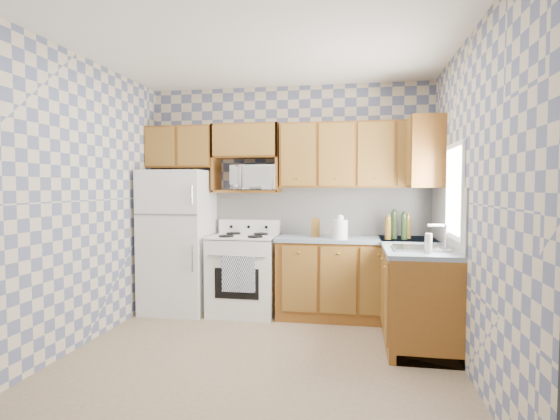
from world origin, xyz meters
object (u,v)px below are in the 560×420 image
object	(u,v)px
refrigerator	(178,241)
microwave	(255,178)
stove_body	(244,275)
electric_kettle	(340,229)

from	to	relation	value
refrigerator	microwave	distance (m)	1.19
microwave	stove_body	bearing A→B (deg)	-127.30
microwave	electric_kettle	distance (m)	1.21
refrigerator	stove_body	world-z (taller)	refrigerator
microwave	electric_kettle	xyz separation A→B (m)	(1.02, -0.30, -0.57)
microwave	electric_kettle	bearing A→B (deg)	-17.66
refrigerator	stove_body	xyz separation A→B (m)	(0.80, 0.03, -0.39)
microwave	refrigerator	bearing A→B (deg)	-171.10
refrigerator	electric_kettle	size ratio (longest dim) A/B	8.04
refrigerator	stove_body	distance (m)	0.89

